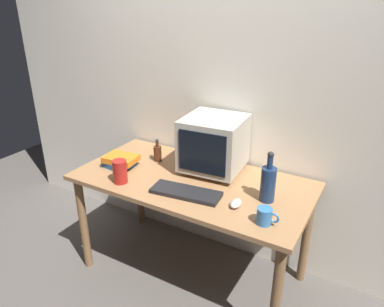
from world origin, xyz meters
TOP-DOWN VIEW (x-y plane):
  - ground_plane at (0.00, 0.00)m, footprint 6.00×6.00m
  - back_wall at (0.00, 0.44)m, footprint 4.00×0.08m
  - desk at (0.00, 0.00)m, footprint 1.52×0.76m
  - crt_monitor at (0.06, 0.19)m, footprint 0.41×0.41m
  - keyboard at (0.06, -0.18)m, footprint 0.44×0.20m
  - computer_mouse at (0.37, -0.16)m, footprint 0.07×0.10m
  - bottle_tall at (0.50, -0.01)m, footprint 0.09×0.09m
  - bottle_short at (-0.35, 0.12)m, footprint 0.06×0.06m
  - book_stack at (-0.52, -0.08)m, footprint 0.24×0.18m
  - mug at (0.57, -0.24)m, footprint 0.12×0.08m
  - metal_canister at (-0.37, -0.26)m, footprint 0.09×0.09m

SIDE VIEW (x-z plane):
  - ground_plane at x=0.00m, z-range 0.00..0.00m
  - desk at x=0.00m, z-range 0.28..1.04m
  - keyboard at x=0.06m, z-range 0.75..0.78m
  - computer_mouse at x=0.37m, z-range 0.75..0.79m
  - book_stack at x=-0.52m, z-range 0.75..0.83m
  - mug at x=0.57m, z-range 0.75..0.84m
  - bottle_short at x=-0.35m, z-range 0.73..0.90m
  - metal_canister at x=-0.37m, z-range 0.75..0.90m
  - bottle_tall at x=0.50m, z-range 0.71..1.02m
  - crt_monitor at x=0.06m, z-range 0.76..1.13m
  - back_wall at x=0.00m, z-range 0.00..2.50m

